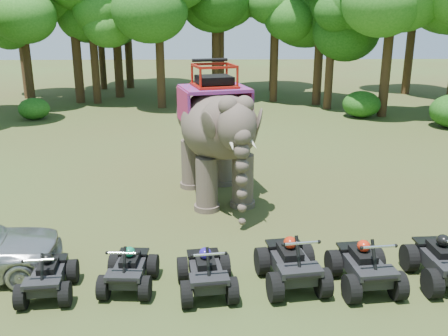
# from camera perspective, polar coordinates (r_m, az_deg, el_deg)

# --- Properties ---
(ground) EXTENTS (110.00, 110.00, 0.00)m
(ground) POSITION_cam_1_polar(r_m,az_deg,el_deg) (13.34, 0.13, -9.37)
(ground) COLOR #47381E
(ground) RESTS_ON ground
(elephant) EXTENTS (3.66, 5.81, 4.53)m
(elephant) POSITION_cam_1_polar(r_m,az_deg,el_deg) (16.42, -0.99, 4.23)
(elephant) COLOR #4B3F37
(elephant) RESTS_ON ground
(atv_0) EXTENTS (1.27, 1.64, 1.14)m
(atv_0) POSITION_cam_1_polar(r_m,az_deg,el_deg) (11.84, -19.59, -11.06)
(atv_0) COLOR black
(atv_0) RESTS_ON ground
(atv_1) EXTENTS (1.22, 1.62, 1.15)m
(atv_1) POSITION_cam_1_polar(r_m,az_deg,el_deg) (11.65, -10.84, -10.76)
(atv_1) COLOR black
(atv_1) RESTS_ON ground
(atv_2) EXTENTS (1.42, 1.81, 1.23)m
(atv_2) POSITION_cam_1_polar(r_m,az_deg,el_deg) (11.27, -2.05, -11.20)
(atv_2) COLOR black
(atv_2) RESTS_ON ground
(atv_3) EXTENTS (1.60, 2.02, 1.37)m
(atv_3) POSITION_cam_1_polar(r_m,az_deg,el_deg) (11.60, 7.75, -10.08)
(atv_3) COLOR black
(atv_3) RESTS_ON ground
(atv_4) EXTENTS (1.49, 1.91, 1.32)m
(atv_4) POSITION_cam_1_polar(r_m,az_deg,el_deg) (11.87, 15.86, -10.10)
(atv_4) COLOR black
(atv_4) RESTS_ON ground
(atv_5) EXTENTS (1.43, 1.90, 1.37)m
(atv_5) POSITION_cam_1_polar(r_m,az_deg,el_deg) (12.66, 23.94, -9.08)
(atv_5) COLOR black
(atv_5) RESTS_ON ground
(tree_0) EXTENTS (6.19, 6.19, 8.85)m
(tree_0) POSITION_cam_1_polar(r_m,az_deg,el_deg) (35.41, -0.95, 14.87)
(tree_0) COLOR #195114
(tree_0) RESTS_ON ground
(tree_1) EXTENTS (5.20, 5.20, 7.43)m
(tree_1) POSITION_cam_1_polar(r_m,az_deg,el_deg) (35.02, 5.82, 13.59)
(tree_1) COLOR #195114
(tree_1) RESTS_ON ground
(tree_2) EXTENTS (4.92, 4.92, 7.03)m
(tree_2) POSITION_cam_1_polar(r_m,az_deg,el_deg) (32.72, 12.06, 12.69)
(tree_2) COLOR #195114
(tree_2) RESTS_ON ground
(tree_3) EXTENTS (6.06, 6.06, 8.66)m
(tree_3) POSITION_cam_1_polar(r_m,az_deg,el_deg) (31.08, 18.28, 13.49)
(tree_3) COLOR #195114
(tree_3) RESTS_ON ground
(tree_30) EXTENTS (4.91, 4.91, 7.02)m
(tree_30) POSITION_cam_1_polar(r_m,az_deg,el_deg) (34.81, -21.67, 12.13)
(tree_30) COLOR #195114
(tree_30) RESTS_ON ground
(tree_31) EXTENTS (5.31, 5.31, 7.59)m
(tree_31) POSITION_cam_1_polar(r_m,az_deg,el_deg) (35.20, -14.68, 13.28)
(tree_31) COLOR #195114
(tree_31) RESTS_ON ground
(tree_32) EXTENTS (5.73, 5.73, 8.19)m
(tree_32) POSITION_cam_1_polar(r_m,az_deg,el_deg) (32.68, -7.37, 13.94)
(tree_32) COLOR #195114
(tree_32) RESTS_ON ground
(tree_33) EXTENTS (5.06, 5.06, 7.23)m
(tree_33) POSITION_cam_1_polar(r_m,az_deg,el_deg) (41.87, -13.88, 13.67)
(tree_33) COLOR #195114
(tree_33) RESTS_ON ground
(tree_34) EXTENTS (7.12, 7.12, 10.17)m
(tree_34) POSITION_cam_1_polar(r_m,az_deg,el_deg) (40.05, 5.80, 16.03)
(tree_34) COLOR #195114
(tree_34) RESTS_ON ground
(tree_35) EXTENTS (7.44, 7.44, 10.63)m
(tree_35) POSITION_cam_1_polar(r_m,az_deg,el_deg) (37.45, -12.28, 15.99)
(tree_35) COLOR #195114
(tree_35) RESTS_ON ground
(tree_36) EXTENTS (7.25, 7.25, 10.36)m
(tree_36) POSITION_cam_1_polar(r_m,az_deg,el_deg) (35.73, -16.75, 15.40)
(tree_36) COLOR #195114
(tree_36) RESTS_ON ground
(tree_37) EXTENTS (6.03, 6.03, 8.61)m
(tree_37) POSITION_cam_1_polar(r_m,az_deg,el_deg) (35.90, -0.44, 14.71)
(tree_37) COLOR #195114
(tree_37) RESTS_ON ground
(tree_39) EXTENTS (6.36, 6.36, 9.09)m
(tree_39) POSITION_cam_1_polar(r_m,az_deg,el_deg) (34.20, 10.89, 14.68)
(tree_39) COLOR #195114
(tree_39) RESTS_ON ground
(tree_40) EXTENTS (7.25, 7.25, 10.36)m
(tree_40) POSITION_cam_1_polar(r_m,az_deg,el_deg) (42.05, -11.02, 16.00)
(tree_40) COLOR #195114
(tree_40) RESTS_ON ground
(tree_41) EXTENTS (5.97, 5.97, 8.53)m
(tree_41) POSITION_cam_1_polar(r_m,az_deg,el_deg) (38.98, -22.13, 13.64)
(tree_41) COLOR #195114
(tree_41) RESTS_ON ground
(tree_42) EXTENTS (7.39, 7.39, 10.56)m
(tree_42) POSITION_cam_1_polar(r_m,az_deg,el_deg) (40.67, 20.76, 15.33)
(tree_42) COLOR #195114
(tree_42) RESTS_ON ground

